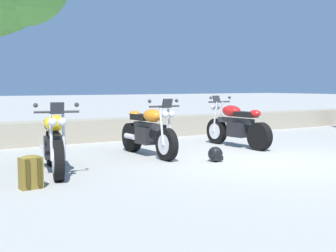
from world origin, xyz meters
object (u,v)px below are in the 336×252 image
(rider_backpack, at_px, (31,171))
(rider_helmet, at_px, (216,154))
(motorcycle_yellow_near_left, at_px, (54,143))
(motorcycle_red_far_right, at_px, (236,126))
(motorcycle_orange_centre, at_px, (149,132))

(rider_backpack, relative_size, rider_helmet, 1.68)
(motorcycle_yellow_near_left, bearing_deg, rider_helmet, -10.77)
(motorcycle_yellow_near_left, height_order, rider_helmet, motorcycle_yellow_near_left)
(motorcycle_red_far_right, distance_m, rider_backpack, 5.57)
(motorcycle_orange_centre, height_order, rider_helmet, motorcycle_orange_centre)
(rider_helmet, bearing_deg, motorcycle_yellow_near_left, 169.23)
(motorcycle_yellow_near_left, xyz_separation_m, rider_helmet, (2.90, -0.55, -0.35))
(motorcycle_orange_centre, height_order, rider_backpack, motorcycle_orange_centre)
(motorcycle_orange_centre, distance_m, motorcycle_red_far_right, 2.43)
(motorcycle_yellow_near_left, height_order, rider_backpack, motorcycle_yellow_near_left)
(rider_backpack, bearing_deg, rider_helmet, 6.55)
(motorcycle_yellow_near_left, relative_size, rider_helmet, 7.27)
(motorcycle_red_far_right, bearing_deg, rider_helmet, -140.92)
(motorcycle_yellow_near_left, xyz_separation_m, motorcycle_red_far_right, (4.60, 0.83, 0.00))
(motorcycle_red_far_right, bearing_deg, motorcycle_yellow_near_left, -169.76)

